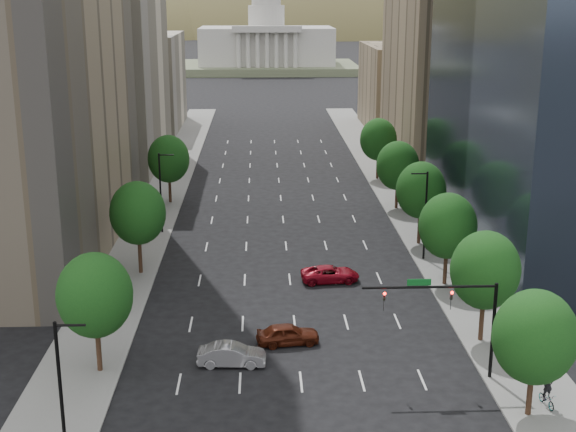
{
  "coord_description": "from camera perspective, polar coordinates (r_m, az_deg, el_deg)",
  "views": [
    {
      "loc": [
        -2.67,
        -18.52,
        25.62
      ],
      "look_at": [
        -0.4,
        43.35,
        8.0
      ],
      "focal_mm": 49.13,
      "sensor_mm": 36.0,
      "label": 1
    }
  ],
  "objects": [
    {
      "name": "tree_right_2",
      "position": [
        71.44,
        11.48,
        -0.71
      ],
      "size": [
        5.2,
        5.2,
        8.61
      ],
      "color": "#382316",
      "rests_on": "ground"
    },
    {
      "name": "streetlight_rn",
      "position": [
        78.08,
        9.88,
        0.21
      ],
      "size": [
        1.7,
        0.2,
        9.0
      ],
      "color": "black",
      "rests_on": "ground"
    },
    {
      "name": "streetlight_ln",
      "position": [
        86.73,
        -9.17,
        1.82
      ],
      "size": [
        1.7,
        0.2,
        9.0
      ],
      "color": "black",
      "rests_on": "ground"
    },
    {
      "name": "streetlight_ls",
      "position": [
        45.07,
        -16.04,
        -12.24
      ],
      "size": [
        1.7,
        0.2,
        9.0
      ],
      "color": "black",
      "rests_on": "ground"
    },
    {
      "name": "tree_right_4",
      "position": [
        96.14,
        7.95,
        3.63
      ],
      "size": [
        5.2,
        5.2,
        8.46
      ],
      "color": "#382316",
      "rests_on": "ground"
    },
    {
      "name": "tree_right_3",
      "position": [
        82.66,
        9.6,
        1.85
      ],
      "size": [
        5.2,
        5.2,
        8.89
      ],
      "color": "#382316",
      "rests_on": "ground"
    },
    {
      "name": "car_red_far",
      "position": [
        72.49,
        3.07,
        -4.21
      ],
      "size": [
        5.56,
        2.95,
        1.49
      ],
      "primitive_type": "imported",
      "rotation": [
        0.0,
        0.0,
        1.66
      ],
      "color": "maroon",
      "rests_on": "ground"
    },
    {
      "name": "cyclist",
      "position": [
        53.98,
        18.25,
        -12.18
      ],
      "size": [
        0.94,
        1.87,
        2.37
      ],
      "rotation": [
        0.0,
        0.0,
        0.19
      ],
      "color": "black",
      "rests_on": "sidewalk_right"
    },
    {
      "name": "tree_right_0",
      "position": [
        50.8,
        17.44,
        -8.36
      ],
      "size": [
        5.2,
        5.2,
        8.39
      ],
      "color": "#382316",
      "rests_on": "ground"
    },
    {
      "name": "sidewalk_left",
      "position": [
        83.56,
        -10.84,
        -2.21
      ],
      "size": [
        6.0,
        200.0,
        0.15
      ],
      "primitive_type": "cube",
      "color": "slate",
      "rests_on": "ground"
    },
    {
      "name": "tree_right_5",
      "position": [
        111.57,
        6.56,
        5.52
      ],
      "size": [
        5.2,
        5.2,
        8.75
      ],
      "color": "#382316",
      "rests_on": "ground"
    },
    {
      "name": "tree_left_2",
      "position": [
        99.2,
        -8.64,
        4.11
      ],
      "size": [
        5.2,
        5.2,
        8.68
      ],
      "color": "#382316",
      "rests_on": "ground"
    },
    {
      "name": "filler_right",
      "position": [
        155.03,
        8.3,
        9.2
      ],
      "size": [
        14.0,
        26.0,
        16.0
      ],
      "primitive_type": "cube",
      "color": "#8C7759",
      "rests_on": "ground"
    },
    {
      "name": "car_silver",
      "position": [
        56.96,
        -4.09,
        -9.99
      ],
      "size": [
        4.92,
        1.91,
        1.6
      ],
      "primitive_type": "imported",
      "rotation": [
        0.0,
        0.0,
        1.52
      ],
      "color": "gray",
      "rests_on": "ground"
    },
    {
      "name": "tree_left_1",
      "position": [
        74.08,
        -10.82,
        0.21
      ],
      "size": [
        5.2,
        5.2,
        8.97
      ],
      "color": "#382316",
      "rests_on": "ground"
    },
    {
      "name": "tree_right_1",
      "position": [
        60.37,
        14.09,
        -3.83
      ],
      "size": [
        5.2,
        5.2,
        8.75
      ],
      "color": "#382316",
      "rests_on": "ground"
    },
    {
      "name": "filler_left",
      "position": [
        157.0,
        -10.41,
        9.55
      ],
      "size": [
        14.0,
        26.0,
        18.0
      ],
      "primitive_type": "cube",
      "color": "beige",
      "rests_on": "ground"
    },
    {
      "name": "sidewalk_right",
      "position": [
        84.54,
        10.42,
        -1.97
      ],
      "size": [
        6.0,
        200.0,
        0.15
      ],
      "primitive_type": "cube",
      "color": "slate",
      "rests_on": "ground"
    },
    {
      "name": "tree_left_0",
      "position": [
        55.45,
        -13.81,
        -5.6
      ],
      "size": [
        5.2,
        5.2,
        8.75
      ],
      "color": "#382316",
      "rests_on": "ground"
    },
    {
      "name": "midrise_cream_left",
      "position": [
        123.82,
        -12.76,
        11.75
      ],
      "size": [
        14.0,
        30.0,
        35.0
      ],
      "primitive_type": "cube",
      "color": "beige",
      "rests_on": "ground"
    },
    {
      "name": "capitol",
      "position": [
        268.78,
        -1.56,
        12.24
      ],
      "size": [
        60.0,
        40.0,
        35.2
      ],
      "color": "#596647",
      "rests_on": "ground"
    },
    {
      "name": "parking_tan_right",
      "position": [
        122.17,
        11.19,
        10.6
      ],
      "size": [
        14.0,
        30.0,
        30.0
      ],
      "primitive_type": "cube",
      "color": "#8C7759",
      "rests_on": "ground"
    },
    {
      "name": "traffic_signal",
      "position": [
        54.28,
        12.22,
        -6.63
      ],
      "size": [
        9.12,
        0.4,
        7.38
      ],
      "color": "black",
      "rests_on": "ground"
    },
    {
      "name": "foothills",
      "position": [
        622.27,
        1.37,
        10.03
      ],
      "size": [
        720.0,
        413.0,
        263.0
      ],
      "color": "brown",
      "rests_on": "ground"
    },
    {
      "name": "car_maroon",
      "position": [
        59.99,
        -0.01,
        -8.54
      ],
      "size": [
        4.94,
        2.51,
        1.61
      ],
      "primitive_type": "imported",
      "rotation": [
        0.0,
        0.0,
        1.7
      ],
      "color": "#47180B",
      "rests_on": "ground"
    }
  ]
}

